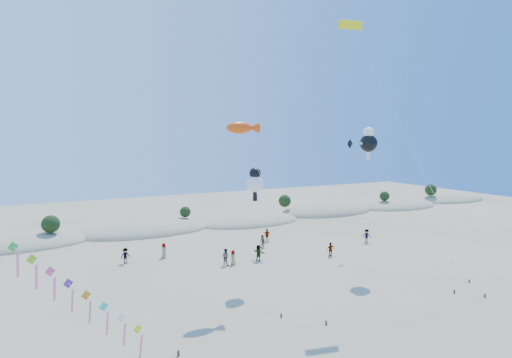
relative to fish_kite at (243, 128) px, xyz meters
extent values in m
ellipsoid|color=gray|center=(-18.16, 27.04, -13.99)|extent=(17.60, 9.68, 3.00)
ellipsoid|color=#193613|center=(-18.16, 27.04, -13.17)|extent=(14.08, 6.34, 0.70)
ellipsoid|color=gray|center=(-2.16, 27.74, -13.99)|extent=(19.00, 10.45, 3.40)
ellipsoid|color=#193613|center=(-2.16, 27.74, -13.06)|extent=(15.20, 6.84, 0.76)
ellipsoid|color=gray|center=(13.84, 26.34, -13.99)|extent=(16.40, 9.02, 2.80)
ellipsoid|color=#193613|center=(13.84, 26.34, -13.22)|extent=(13.12, 5.90, 0.66)
ellipsoid|color=gray|center=(29.84, 28.14, -13.99)|extent=(18.00, 9.90, 3.80)
ellipsoid|color=#193613|center=(29.84, 28.14, -12.95)|extent=(14.40, 6.48, 0.72)
ellipsoid|color=gray|center=(45.84, 26.94, -13.99)|extent=(16.80, 9.24, 3.00)
ellipsoid|color=#193613|center=(45.84, 26.94, -13.17)|extent=(13.44, 6.05, 0.67)
ellipsoid|color=gray|center=(61.84, 28.34, -13.99)|extent=(17.60, 9.68, 3.20)
ellipsoid|color=#193613|center=(61.84, 28.34, -13.11)|extent=(14.08, 6.34, 0.70)
sphere|color=black|center=(-14.16, 25.84, -11.51)|extent=(2.20, 2.20, 2.20)
sphere|color=black|center=(3.84, 27.84, -11.75)|extent=(1.60, 1.60, 1.60)
sphere|color=black|center=(21.84, 29.24, -11.55)|extent=(2.10, 2.10, 2.10)
sphere|color=black|center=(41.84, 26.54, -11.67)|extent=(1.80, 1.80, 1.80)
sphere|color=black|center=(55.84, 28.04, -11.47)|extent=(2.30, 2.30, 2.30)
cube|color=#3F2D1E|center=(-8.30, -8.13, -13.82)|extent=(0.12, 0.12, 0.35)
cube|color=#F4F91A|center=(-10.53, -7.37, -12.13)|extent=(1.16, 0.46, 1.22)
cube|color=pink|center=(-10.35, -7.32, -13.23)|extent=(0.19, 0.45, 1.55)
cube|color=white|center=(-11.43, -7.06, -11.38)|extent=(1.16, 0.46, 1.22)
cube|color=pink|center=(-11.25, -7.01, -12.48)|extent=(0.19, 0.45, 1.55)
cube|color=#1BD0B2|center=(-12.33, -6.75, -10.63)|extent=(1.16, 0.46, 1.22)
cube|color=pink|center=(-12.15, -6.70, -11.73)|extent=(0.19, 0.45, 1.55)
cube|color=orange|center=(-13.23, -6.44, -9.88)|extent=(1.16, 0.46, 1.22)
cube|color=pink|center=(-13.05, -6.39, -10.98)|extent=(0.19, 0.45, 1.55)
cube|color=#5D279F|center=(-14.13, -6.13, -9.12)|extent=(1.16, 0.46, 1.22)
cube|color=pink|center=(-13.95, -6.08, -10.22)|extent=(0.19, 0.45, 1.55)
cube|color=#FF5080|center=(-15.03, -5.83, -8.37)|extent=(1.16, 0.46, 1.22)
cube|color=pink|center=(-14.85, -5.78, -9.47)|extent=(0.19, 0.45, 1.55)
cube|color=#8ED118|center=(-15.93, -5.52, -7.62)|extent=(1.16, 0.46, 1.22)
cube|color=pink|center=(-15.75, -5.47, -8.72)|extent=(0.19, 0.45, 1.55)
cube|color=green|center=(-16.83, -5.21, -6.87)|extent=(1.16, 0.46, 1.22)
cube|color=pink|center=(-16.65, -5.16, -7.97)|extent=(0.19, 0.45, 1.55)
cube|color=#3F2D1E|center=(2.30, -8.76, -13.84)|extent=(0.10, 0.10, 0.30)
cylinder|color=silver|center=(0.99, -4.37, -6.98)|extent=(2.65, 8.81, 14.04)
ellipsoid|color=#E5460C|center=(-0.32, 0.02, 0.04)|extent=(2.29, 1.01, 1.01)
cone|color=#E5460C|center=(0.96, 0.02, 0.04)|extent=(0.92, 0.92, 0.92)
cube|color=#3F2D1E|center=(0.09, -6.22, -13.84)|extent=(0.10, 0.10, 0.30)
cylinder|color=silver|center=(1.03, -2.29, -9.45)|extent=(1.91, 7.90, 9.10)
sphere|color=white|center=(1.97, 1.65, -4.91)|extent=(1.56, 1.56, 1.56)
sphere|color=black|center=(1.97, 1.65, -3.98)|extent=(1.04, 1.04, 1.04)
cube|color=black|center=(1.97, 1.65, -6.09)|extent=(0.35, 0.18, 0.80)
cube|color=#3F2D1E|center=(15.67, -8.81, -13.84)|extent=(0.10, 0.10, 0.30)
cylinder|color=silver|center=(14.94, -4.11, -7.67)|extent=(1.49, 9.42, 12.65)
sphere|color=black|center=(14.21, 0.59, -1.36)|extent=(1.75, 1.75, 1.75)
sphere|color=white|center=(14.21, 0.59, -0.31)|extent=(1.14, 1.14, 1.14)
cube|color=white|center=(14.21, 0.59, -2.63)|extent=(0.35, 0.18, 0.80)
cube|color=white|center=(13.51, 0.59, -1.36)|extent=(0.60, 0.15, 0.25)
cube|color=white|center=(14.91, 0.59, -1.36)|extent=(0.60, 0.15, 0.25)
cube|color=#3F2D1E|center=(17.16, -10.57, -13.84)|extent=(0.10, 0.10, 0.30)
cylinder|color=silver|center=(13.25, -6.35, -2.52)|extent=(7.85, 8.46, 22.96)
cube|color=#FDF10D|center=(9.35, -2.14, 8.96)|extent=(2.24, 0.91, 0.79)
cube|color=black|center=(9.35, -2.12, 8.96)|extent=(2.17, 0.56, 0.19)
cube|color=#3F2D1E|center=(19.26, -7.59, -13.84)|extent=(0.10, 0.10, 0.30)
cylinder|color=silver|center=(18.26, -0.25, -7.76)|extent=(2.03, 14.70, 12.48)
cube|color=black|center=(17.26, 7.09, -1.53)|extent=(1.07, 0.31, 1.10)
imported|color=slate|center=(1.55, 7.49, -13.10)|extent=(1.04, 1.09, 1.77)
imported|color=slate|center=(2.32, 7.31, -13.22)|extent=(0.90, 0.85, 1.55)
imported|color=slate|center=(5.31, 7.31, -13.11)|extent=(1.03, 1.72, 1.77)
imported|color=slate|center=(10.15, 14.22, -13.14)|extent=(1.07, 0.67, 1.70)
imported|color=slate|center=(8.14, 11.71, -13.19)|extent=(0.76, 0.89, 1.60)
imported|color=slate|center=(-7.53, 12.98, -13.17)|extent=(1.16, 0.79, 1.65)
imported|color=slate|center=(13.25, 5.19, -13.20)|extent=(0.96, 0.47, 1.59)
imported|color=slate|center=(21.13, 8.16, -13.13)|extent=(1.28, 1.13, 1.72)
imported|color=slate|center=(-3.39, 13.14, -13.16)|extent=(0.53, 0.81, 1.66)
camera|label=1|loc=(-15.49, -32.31, -0.73)|focal=30.00mm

